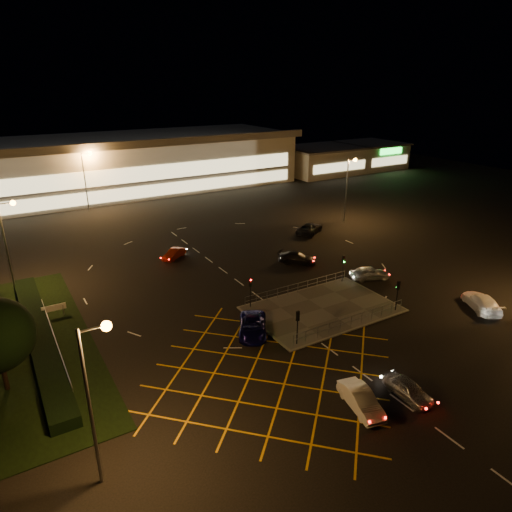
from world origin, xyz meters
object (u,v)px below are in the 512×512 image
signal_se (398,290)px  car_right_silver (370,273)px  car_left_blue (253,326)px  car_approach_white (482,302)px  signal_ne (343,263)px  signal_nw (250,286)px  car_east_grey (310,228)px  car_circ_red (174,254)px  car_queue_white (361,400)px  car_near_silver (408,389)px  signal_sw (298,321)px  car_far_dkgrey (297,258)px

signal_se → car_right_silver: signal_se is taller
signal_se → car_left_blue: size_ratio=0.60×
signal_se → car_approach_white: 8.83m
car_approach_white → signal_ne: bearing=-28.2°
signal_nw → car_east_grey: (19.50, 16.03, -1.60)m
car_circ_red → car_approach_white: bearing=0.7°
car_queue_white → car_approach_white: car_approach_white is taller
signal_ne → car_near_silver: (-9.16, -17.77, -1.70)m
signal_nw → car_queue_white: bearing=-93.2°
signal_sw → car_near_silver: size_ratio=0.80×
signal_nw → car_east_grey: size_ratio=0.57×
signal_sw → car_queue_white: (-0.94, -8.93, -1.65)m
signal_ne → car_left_blue: 15.06m
car_right_silver → car_circ_red: 24.43m
car_left_blue → car_far_dkgrey: car_left_blue is taller
signal_ne → car_left_blue: signal_ne is taller
signal_sw → car_approach_white: bearing=168.4°
car_queue_white → car_right_silver: bearing=56.8°
car_east_grey → car_approach_white: 28.07m
car_right_silver → car_east_grey: bearing=8.7°
signal_ne → car_right_silver: signal_ne is taller
car_queue_white → signal_sw: bearing=96.2°
signal_ne → car_east_grey: (7.50, 16.03, -1.60)m
car_near_silver → car_approach_white: bearing=19.2°
car_right_silver → car_near_silver: bearing=166.1°
signal_se → car_circ_red: 28.27m
car_queue_white → signal_ne: bearing=64.8°
signal_se → car_far_dkgrey: 15.46m
car_circ_red → car_east_grey: size_ratio=0.68×
car_near_silver → car_circ_red: size_ratio=1.05×
car_left_blue → car_near_silver: bearing=-38.4°
signal_nw → car_right_silver: size_ratio=0.70×
signal_se → signal_nw: (-12.00, 7.99, 0.00)m
signal_ne → car_far_dkgrey: signal_ne is taller
signal_sw → car_queue_white: signal_sw is taller
signal_sw → car_east_grey: signal_sw is taller
car_east_grey → car_approach_white: car_approach_white is taller
car_queue_white → car_left_blue: car_left_blue is taller
signal_se → car_near_silver: (-9.16, -9.78, -1.70)m
signal_nw → car_right_silver: (15.30, -0.92, -1.60)m
signal_se → car_circ_red: bearing=-61.2°
signal_sw → signal_se: same height
car_approach_white → car_right_silver: bearing=-39.2°
car_queue_white → car_circ_red: 33.68m
car_left_blue → car_right_silver: 17.95m
signal_nw → car_right_silver: signal_nw is taller
car_east_grey → car_approach_white: size_ratio=1.03×
signal_nw → car_left_blue: signal_nw is taller
signal_nw → car_left_blue: (-2.31, -4.39, -1.63)m
signal_nw → car_right_silver: bearing=-3.4°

